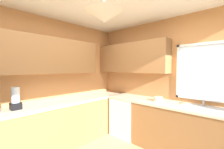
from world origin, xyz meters
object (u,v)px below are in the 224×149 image
sink_assembly (201,108)px  blender_appliance (16,99)px  dishwasher (127,116)px  bowl (158,99)px

sink_assembly → blender_appliance: bearing=-135.6°
blender_appliance → dishwasher: bearing=72.4°
blender_appliance → bowl: bearing=56.2°
bowl → blender_appliance: 2.53m
sink_assembly → blender_appliance: blender_appliance is taller
dishwasher → bowl: bearing=2.3°
bowl → dishwasher: bearing=-177.7°
dishwasher → bowl: size_ratio=4.88×
dishwasher → blender_appliance: 2.27m
sink_assembly → blender_appliance: size_ratio=1.64×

